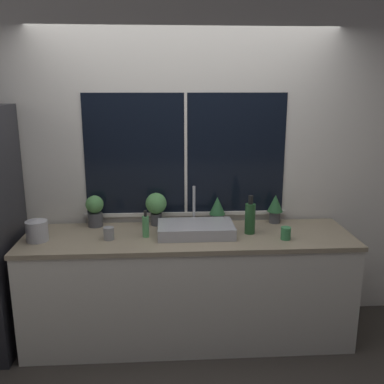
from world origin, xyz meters
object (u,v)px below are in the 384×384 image
at_px(potted_plant_far_right, 275,207).
at_px(bottle_tall, 250,218).
at_px(kettle, 37,230).
at_px(potted_plant_far_left, 95,210).
at_px(mug_grey, 109,233).
at_px(potted_plant_center_left, 156,206).
at_px(mug_green, 286,233).
at_px(potted_plant_center_right, 217,209).
at_px(soap_bottle, 146,226).
at_px(sink, 196,229).

distance_m(potted_plant_far_right, bottle_tall, 0.37).
height_order(potted_plant_far_right, kettle, potted_plant_far_right).
relative_size(potted_plant_far_left, mug_grey, 2.67).
bearing_deg(potted_plant_center_left, kettle, -160.07).
bearing_deg(mug_grey, potted_plant_far_left, 114.58).
distance_m(bottle_tall, mug_green, 0.30).
relative_size(potted_plant_center_right, soap_bottle, 1.10).
bearing_deg(kettle, mug_green, -2.68).
relative_size(sink, mug_green, 6.11).
height_order(potted_plant_center_left, mug_grey, potted_plant_center_left).
bearing_deg(potted_plant_center_left, potted_plant_far_left, -180.00).
distance_m(potted_plant_far_right, mug_green, 0.42).
bearing_deg(potted_plant_center_right, mug_grey, -159.15).
bearing_deg(mug_green, bottle_tall, 148.20).
xyz_separation_m(potted_plant_far_left, kettle, (-0.39, -0.32, -0.06)).
bearing_deg(potted_plant_far_left, potted_plant_center_left, 0.00).
xyz_separation_m(potted_plant_center_right, bottle_tall, (0.23, -0.26, 0.00)).
height_order(potted_plant_far_left, mug_grey, potted_plant_far_left).
bearing_deg(kettle, potted_plant_far_right, 9.65).
xyz_separation_m(potted_plant_center_left, bottle_tall, (0.75, -0.26, -0.04)).
relative_size(potted_plant_center_left, bottle_tall, 0.89).
bearing_deg(kettle, soap_bottle, 2.40).
xyz_separation_m(sink, potted_plant_far_left, (-0.82, 0.26, 0.10)).
height_order(sink, mug_grey, sink).
distance_m(soap_bottle, mug_grey, 0.29).
relative_size(mug_grey, mug_green, 1.01).
bearing_deg(bottle_tall, soap_bottle, -177.81).
height_order(soap_bottle, mug_grey, soap_bottle).
relative_size(potted_plant_far_left, potted_plant_center_left, 0.95).
bearing_deg(mug_grey, potted_plant_far_right, 13.64).
bearing_deg(mug_green, sink, 167.38).
height_order(soap_bottle, kettle, soap_bottle).
relative_size(potted_plant_center_right, mug_grey, 2.39).
distance_m(potted_plant_center_left, mug_grey, 0.50).
distance_m(potted_plant_center_right, bottle_tall, 0.35).
distance_m(sink, soap_bottle, 0.40).
xyz_separation_m(soap_bottle, mug_green, (1.07, -0.12, -0.04)).
bearing_deg(mug_green, potted_plant_center_left, 157.46).
height_order(potted_plant_far_left, kettle, potted_plant_far_left).
height_order(potted_plant_far_right, bottle_tall, bottle_tall).
relative_size(potted_plant_center_right, kettle, 1.36).
distance_m(potted_plant_center_left, potted_plant_center_right, 0.52).
height_order(bottle_tall, kettle, bottle_tall).
distance_m(potted_plant_far_right, kettle, 1.94).
relative_size(sink, bottle_tall, 1.91).
height_order(potted_plant_far_right, mug_grey, potted_plant_far_right).
bearing_deg(potted_plant_far_right, sink, -159.57).
distance_m(soap_bottle, mug_green, 1.08).
distance_m(sink, mug_grey, 0.68).
bearing_deg(soap_bottle, mug_grey, -171.42).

